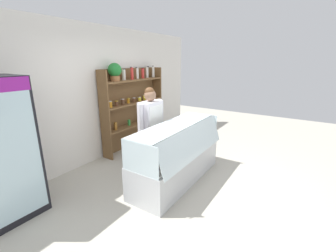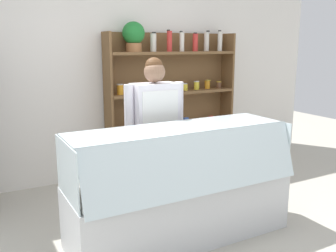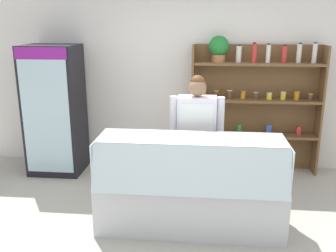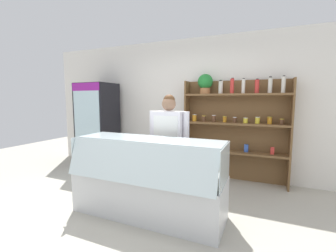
{
  "view_description": "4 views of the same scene",
  "coord_description": "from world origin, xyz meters",
  "px_view_note": "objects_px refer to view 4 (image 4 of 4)",
  "views": [
    {
      "loc": [
        -3.01,
        -1.67,
        2.03
      ],
      "look_at": [
        0.3,
        0.47,
        0.87
      ],
      "focal_mm": 24.0,
      "sensor_mm": 36.0,
      "label": 1
    },
    {
      "loc": [
        -1.54,
        -2.54,
        1.69
      ],
      "look_at": [
        0.15,
        0.54,
        0.93
      ],
      "focal_mm": 40.0,
      "sensor_mm": 36.0,
      "label": 2
    },
    {
      "loc": [
        0.16,
        -3.55,
        2.19
      ],
      "look_at": [
        -0.25,
        0.64,
        0.99
      ],
      "focal_mm": 40.0,
      "sensor_mm": 36.0,
      "label": 3
    },
    {
      "loc": [
        1.4,
        -2.36,
        1.5
      ],
      "look_at": [
        0.0,
        0.87,
        1.09
      ],
      "focal_mm": 24.0,
      "sensor_mm": 36.0,
      "label": 4
    }
  ],
  "objects_px": {
    "drinks_fridge": "(98,126)",
    "shelving_unit": "(231,121)",
    "deli_display_case": "(148,191)",
    "shop_clerk": "(169,138)"
  },
  "relations": [
    {
      "from": "drinks_fridge",
      "to": "shelving_unit",
      "type": "height_order",
      "value": "shelving_unit"
    },
    {
      "from": "drinks_fridge",
      "to": "shelving_unit",
      "type": "relative_size",
      "value": 0.94
    },
    {
      "from": "shelving_unit",
      "to": "shop_clerk",
      "type": "bearing_deg",
      "value": -123.14
    },
    {
      "from": "shelving_unit",
      "to": "deli_display_case",
      "type": "relative_size",
      "value": 1.0
    },
    {
      "from": "drinks_fridge",
      "to": "shop_clerk",
      "type": "xyz_separation_m",
      "value": [
        2.06,
        -0.84,
        0.0
      ]
    },
    {
      "from": "shelving_unit",
      "to": "deli_display_case",
      "type": "distance_m",
      "value": 2.07
    },
    {
      "from": "drinks_fridge",
      "to": "shelving_unit",
      "type": "xyz_separation_m",
      "value": [
        2.82,
        0.32,
        0.19
      ]
    },
    {
      "from": "deli_display_case",
      "to": "shop_clerk",
      "type": "xyz_separation_m",
      "value": [
        0.05,
        0.58,
        0.62
      ]
    },
    {
      "from": "drinks_fridge",
      "to": "shop_clerk",
      "type": "relative_size",
      "value": 1.17
    },
    {
      "from": "shelving_unit",
      "to": "shop_clerk",
      "type": "relative_size",
      "value": 1.25
    }
  ]
}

